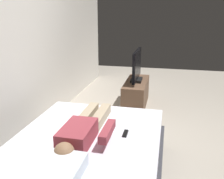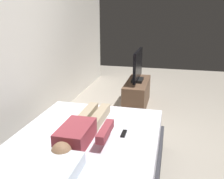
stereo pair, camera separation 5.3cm
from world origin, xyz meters
TOP-DOWN VIEW (x-y plane):
  - ground_plane at (0.00, 0.00)m, footprint 10.00×10.00m
  - back_wall at (0.40, 1.71)m, footprint 6.40×0.10m
  - bed at (-0.91, 0.52)m, footprint 1.96×1.55m
  - pillow at (-1.57, 0.52)m, footprint 0.48×0.34m
  - person at (-0.88, 0.55)m, footprint 1.26×0.46m
  - remote at (-0.73, 0.14)m, footprint 0.15×0.04m
  - tv_stand at (1.51, 0.32)m, footprint 1.10×0.40m
  - tv at (1.51, 0.32)m, footprint 0.88×0.20m

SIDE VIEW (x-z plane):
  - ground_plane at x=0.00m, z-range 0.00..0.00m
  - tv_stand at x=1.51m, z-range 0.00..0.50m
  - bed at x=-0.91m, z-range -0.01..0.53m
  - remote at x=-0.73m, z-range 0.54..0.56m
  - pillow at x=-1.57m, z-range 0.54..0.66m
  - person at x=-0.88m, z-range 0.53..0.71m
  - tv at x=1.51m, z-range 0.49..1.08m
  - back_wall at x=0.40m, z-range 0.00..2.80m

